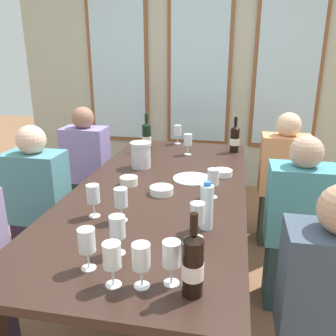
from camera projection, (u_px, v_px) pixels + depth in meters
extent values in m
plane|color=#8A5F41|center=(162.00, 286.00, 2.47)|extent=(12.00, 12.00, 0.00)
cube|color=#B7B59F|center=(200.00, 61.00, 3.99)|extent=(4.25, 0.06, 2.90)
cube|color=brown|center=(118.00, 61.00, 4.12)|extent=(0.72, 0.03, 1.88)
cube|color=silver|center=(118.00, 61.00, 4.10)|extent=(0.64, 0.01, 1.80)
cube|color=brown|center=(199.00, 61.00, 3.94)|extent=(0.72, 0.03, 1.88)
cube|color=silver|center=(199.00, 61.00, 3.93)|extent=(0.64, 0.01, 1.80)
cube|color=brown|center=(288.00, 62.00, 3.77)|extent=(0.72, 0.03, 1.88)
cube|color=silver|center=(288.00, 62.00, 3.76)|extent=(0.64, 0.01, 1.80)
cube|color=#33201A|center=(161.00, 190.00, 2.25)|extent=(1.05, 2.35, 0.04)
cube|color=#33201A|center=(141.00, 181.00, 3.45)|extent=(0.07, 0.07, 0.70)
cube|color=#33201A|center=(231.00, 188.00, 3.29)|extent=(0.07, 0.07, 0.70)
cylinder|color=white|center=(192.00, 179.00, 2.37)|extent=(0.26, 0.26, 0.01)
cylinder|color=silver|center=(141.00, 156.00, 2.59)|extent=(0.14, 0.14, 0.17)
cylinder|color=silver|center=(141.00, 144.00, 2.56)|extent=(0.16, 0.16, 0.02)
cylinder|color=black|center=(235.00, 140.00, 2.99)|extent=(0.07, 0.07, 0.20)
cone|color=black|center=(235.00, 127.00, 2.95)|extent=(0.07, 0.07, 0.02)
cylinder|color=black|center=(236.00, 121.00, 2.93)|extent=(0.03, 0.03, 0.08)
cylinder|color=white|center=(235.00, 142.00, 2.99)|extent=(0.08, 0.08, 0.06)
cylinder|color=black|center=(147.00, 138.00, 3.01)|extent=(0.07, 0.07, 0.22)
cone|color=black|center=(146.00, 124.00, 2.97)|extent=(0.07, 0.07, 0.02)
cylinder|color=black|center=(146.00, 118.00, 2.96)|extent=(0.03, 0.03, 0.08)
cylinder|color=white|center=(147.00, 140.00, 3.02)|extent=(0.08, 0.08, 0.06)
cylinder|color=black|center=(193.00, 268.00, 1.22)|extent=(0.07, 0.07, 0.21)
cone|color=black|center=(194.00, 237.00, 1.19)|extent=(0.07, 0.07, 0.02)
cylinder|color=black|center=(194.00, 224.00, 1.17)|extent=(0.03, 0.03, 0.08)
cylinder|color=white|center=(193.00, 270.00, 1.23)|extent=(0.08, 0.08, 0.06)
cylinder|color=white|center=(223.00, 173.00, 2.44)|extent=(0.13, 0.13, 0.04)
cylinder|color=white|center=(162.00, 190.00, 2.13)|extent=(0.14, 0.14, 0.04)
cylinder|color=white|center=(129.00, 181.00, 2.27)|extent=(0.11, 0.11, 0.05)
cylinder|color=white|center=(207.00, 207.00, 1.69)|extent=(0.06, 0.06, 0.22)
cylinder|color=blue|center=(207.00, 184.00, 1.65)|extent=(0.04, 0.04, 0.02)
cylinder|color=white|center=(122.00, 220.00, 1.80)|extent=(0.06, 0.06, 0.00)
cylinder|color=white|center=(122.00, 213.00, 1.79)|extent=(0.01, 0.01, 0.07)
cylinder|color=white|center=(121.00, 197.00, 1.76)|extent=(0.07, 0.07, 0.09)
cylinder|color=beige|center=(121.00, 204.00, 1.77)|extent=(0.06, 0.06, 0.02)
cylinder|color=white|center=(197.00, 237.00, 1.63)|extent=(0.06, 0.06, 0.00)
cylinder|color=white|center=(197.00, 230.00, 1.62)|extent=(0.01, 0.01, 0.07)
cylinder|color=white|center=(197.00, 213.00, 1.59)|extent=(0.07, 0.07, 0.09)
cylinder|color=white|center=(177.00, 144.00, 3.28)|extent=(0.06, 0.06, 0.00)
cylinder|color=white|center=(178.00, 139.00, 3.27)|extent=(0.01, 0.01, 0.07)
cylinder|color=white|center=(178.00, 130.00, 3.24)|extent=(0.07, 0.07, 0.09)
cylinder|color=maroon|center=(178.00, 134.00, 3.26)|extent=(0.06, 0.06, 0.02)
cylinder|color=white|center=(114.00, 285.00, 1.30)|extent=(0.06, 0.06, 0.00)
cylinder|color=white|center=(113.00, 275.00, 1.29)|extent=(0.01, 0.01, 0.07)
cylinder|color=white|center=(112.00, 255.00, 1.26)|extent=(0.07, 0.07, 0.09)
cylinder|color=white|center=(142.00, 286.00, 1.29)|extent=(0.06, 0.06, 0.00)
cylinder|color=white|center=(142.00, 277.00, 1.28)|extent=(0.01, 0.01, 0.07)
cylinder|color=white|center=(141.00, 256.00, 1.26)|extent=(0.07, 0.07, 0.09)
cylinder|color=white|center=(89.00, 268.00, 1.40)|extent=(0.06, 0.06, 0.00)
cylinder|color=white|center=(88.00, 259.00, 1.39)|extent=(0.01, 0.01, 0.07)
cylinder|color=white|center=(87.00, 240.00, 1.36)|extent=(0.07, 0.07, 0.09)
cylinder|color=white|center=(188.00, 154.00, 2.94)|extent=(0.06, 0.06, 0.00)
cylinder|color=white|center=(188.00, 150.00, 2.93)|extent=(0.01, 0.01, 0.07)
cylinder|color=white|center=(188.00, 140.00, 2.90)|extent=(0.07, 0.07, 0.09)
cylinder|color=maroon|center=(188.00, 144.00, 2.91)|extent=(0.06, 0.06, 0.02)
cylinder|color=white|center=(171.00, 283.00, 1.31)|extent=(0.06, 0.06, 0.00)
cylinder|color=white|center=(171.00, 274.00, 1.30)|extent=(0.01, 0.01, 0.07)
cylinder|color=white|center=(172.00, 254.00, 1.27)|extent=(0.07, 0.07, 0.09)
cylinder|color=beige|center=(172.00, 260.00, 1.28)|extent=(0.06, 0.06, 0.03)
cylinder|color=white|center=(212.00, 197.00, 2.08)|extent=(0.06, 0.06, 0.00)
cylinder|color=white|center=(213.00, 191.00, 2.07)|extent=(0.01, 0.01, 0.07)
cylinder|color=white|center=(213.00, 177.00, 2.04)|extent=(0.07, 0.07, 0.09)
cylinder|color=maroon|center=(213.00, 183.00, 2.06)|extent=(0.06, 0.06, 0.02)
cylinder|color=white|center=(119.00, 253.00, 1.51)|extent=(0.06, 0.06, 0.00)
cylinder|color=white|center=(118.00, 245.00, 1.49)|extent=(0.01, 0.01, 0.07)
cylinder|color=white|center=(117.00, 227.00, 1.47)|extent=(0.07, 0.07, 0.09)
cylinder|color=#590C19|center=(118.00, 234.00, 1.48)|extent=(0.06, 0.06, 0.02)
cylinder|color=white|center=(95.00, 216.00, 1.84)|extent=(0.06, 0.06, 0.00)
cylinder|color=white|center=(94.00, 209.00, 1.83)|extent=(0.01, 0.01, 0.07)
cylinder|color=white|center=(93.00, 194.00, 1.80)|extent=(0.07, 0.07, 0.09)
cylinder|color=maroon|center=(93.00, 199.00, 1.81)|extent=(0.06, 0.06, 0.03)
cube|color=#232B2D|center=(89.00, 203.00, 3.27)|extent=(0.32, 0.24, 0.45)
cube|color=#8976BA|center=(86.00, 154.00, 3.12)|extent=(0.38, 0.24, 0.48)
sphere|color=#9A6954|center=(83.00, 118.00, 3.02)|extent=(0.19, 0.19, 0.19)
cube|color=#30362B|center=(279.00, 217.00, 2.99)|extent=(0.32, 0.24, 0.45)
cube|color=tan|center=(284.00, 165.00, 2.84)|extent=(0.38, 0.24, 0.48)
sphere|color=beige|center=(289.00, 125.00, 2.74)|extent=(0.19, 0.19, 0.19)
cube|color=#3B495C|center=(331.00, 286.00, 1.38)|extent=(0.38, 0.24, 0.48)
cube|color=#2C2238|center=(45.00, 248.00, 2.52)|extent=(0.32, 0.24, 0.45)
cube|color=teal|center=(37.00, 187.00, 2.38)|extent=(0.38, 0.24, 0.48)
sphere|color=beige|center=(31.00, 140.00, 2.27)|extent=(0.19, 0.19, 0.19)
cube|color=#23393D|center=(291.00, 272.00, 2.25)|extent=(0.32, 0.24, 0.45)
cube|color=teal|center=(300.00, 205.00, 2.10)|extent=(0.38, 0.24, 0.48)
sphere|color=tan|center=(307.00, 152.00, 2.00)|extent=(0.19, 0.19, 0.19)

